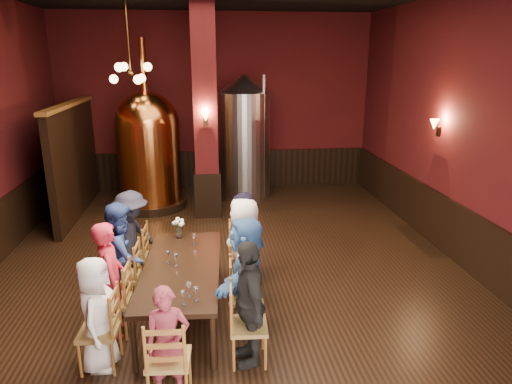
{
  "coord_description": "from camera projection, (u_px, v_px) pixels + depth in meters",
  "views": [
    {
      "loc": [
        -0.35,
        -7.01,
        3.44
      ],
      "look_at": [
        0.48,
        0.2,
        1.27
      ],
      "focal_mm": 32.0,
      "sensor_mm": 36.0,
      "label": 1
    }
  ],
  "objects": [
    {
      "name": "sconce_column",
      "position": [
        205.0,
        118.0,
        9.41
      ],
      "size": [
        0.2,
        0.2,
        0.36
      ],
      "primitive_type": null,
      "rotation": [
        0.0,
        0.0,
        3.14
      ],
      "color": "black",
      "rests_on": "column"
    },
    {
      "name": "wine_glass_0",
      "position": [
        189.0,
        289.0,
        5.3
      ],
      "size": [
        0.07,
        0.07,
        0.17
      ],
      "primitive_type": null,
      "color": "white",
      "rests_on": "dining_table"
    },
    {
      "name": "chair_8",
      "position": [
        169.0,
        359.0,
        4.68
      ],
      "size": [
        0.48,
        0.48,
        0.92
      ],
      "primitive_type": null,
      "rotation": [
        0.0,
        0.0,
        3.09
      ],
      "color": "#946325",
      "rests_on": "ground"
    },
    {
      "name": "chair_3",
      "position": [
        133.0,
        256.0,
        7.06
      ],
      "size": [
        0.48,
        0.48,
        0.92
      ],
      "primitive_type": null,
      "rotation": [
        0.0,
        0.0,
        -1.63
      ],
      "color": "#946325",
      "rests_on": "ground"
    },
    {
      "name": "person_6",
      "position": [
        244.0,
        252.0,
        6.43
      ],
      "size": [
        0.71,
        0.88,
        1.57
      ],
      "primitive_type": "imported",
      "rotation": [
        0.0,
        0.0,
        4.41
      ],
      "color": "white",
      "rests_on": "ground"
    },
    {
      "name": "chair_0",
      "position": [
        99.0,
        331.0,
        5.15
      ],
      "size": [
        0.48,
        0.48,
        0.92
      ],
      "primitive_type": null,
      "rotation": [
        0.0,
        0.0,
        -1.63
      ],
      "color": "#946325",
      "rests_on": "ground"
    },
    {
      "name": "wainscot_right",
      "position": [
        454.0,
        230.0,
        7.99
      ],
      "size": [
        0.08,
        9.9,
        1.0
      ],
      "primitive_type": "cube",
      "color": "black",
      "rests_on": "ground"
    },
    {
      "name": "dining_table",
      "position": [
        182.0,
        270.0,
        6.09
      ],
      "size": [
        1.13,
        2.45,
        0.75
      ],
      "rotation": [
        0.0,
        0.0,
        -0.05
      ],
      "color": "black",
      "rests_on": "ground"
    },
    {
      "name": "column",
      "position": [
        205.0,
        114.0,
        9.68
      ],
      "size": [
        0.58,
        0.58,
        4.5
      ],
      "primitive_type": "cube",
      "color": "#4C1011",
      "rests_on": "ground"
    },
    {
      "name": "wainscot_back",
      "position": [
        218.0,
        169.0,
        12.28
      ],
      "size": [
        7.9,
        0.08,
        1.0
      ],
      "primitive_type": "cube",
      "color": "black",
      "rests_on": "ground"
    },
    {
      "name": "pendant_cluster",
      "position": [
        131.0,
        73.0,
        9.37
      ],
      "size": [
        0.9,
        0.9,
        1.7
      ],
      "primitive_type": null,
      "color": "#A57226",
      "rests_on": "room"
    },
    {
      "name": "chair_2",
      "position": [
        124.0,
        276.0,
        6.42
      ],
      "size": [
        0.48,
        0.48,
        0.92
      ],
      "primitive_type": null,
      "rotation": [
        0.0,
        0.0,
        -1.63
      ],
      "color": "#946325",
      "rests_on": "ground"
    },
    {
      "name": "person_2",
      "position": [
        122.0,
        256.0,
        6.33
      ],
      "size": [
        0.4,
        0.77,
        1.55
      ],
      "primitive_type": "imported",
      "rotation": [
        0.0,
        0.0,
        1.62
      ],
      "color": "navy",
      "rests_on": "ground"
    },
    {
      "name": "partition",
      "position": [
        75.0,
        162.0,
        10.05
      ],
      "size": [
        0.22,
        3.5,
        2.4
      ],
      "primitive_type": "cube",
      "color": "black",
      "rests_on": "ground"
    },
    {
      "name": "wine_glass_5",
      "position": [
        196.0,
        294.0,
        5.19
      ],
      "size": [
        0.07,
        0.07,
        0.17
      ],
      "primitive_type": null,
      "color": "white",
      "rests_on": "dining_table"
    },
    {
      "name": "wine_glass_3",
      "position": [
        194.0,
        239.0,
        6.74
      ],
      "size": [
        0.07,
        0.07,
        0.17
      ],
      "primitive_type": null,
      "color": "white",
      "rests_on": "dining_table"
    },
    {
      "name": "person_0",
      "position": [
        97.0,
        314.0,
        5.09
      ],
      "size": [
        0.47,
        0.68,
        1.35
      ],
      "primitive_type": "imported",
      "rotation": [
        0.0,
        0.0,
        1.51
      ],
      "color": "white",
      "rests_on": "ground"
    },
    {
      "name": "steel_vessel",
      "position": [
        245.0,
        138.0,
        11.15
      ],
      "size": [
        1.29,
        1.29,
        3.02
      ],
      "rotation": [
        0.0,
        0.0,
        0.03
      ],
      "color": "#B2B2B7",
      "rests_on": "ground"
    },
    {
      "name": "chair_6",
      "position": [
        245.0,
        273.0,
        6.52
      ],
      "size": [
        0.48,
        0.48,
        0.92
      ],
      "primitive_type": null,
      "rotation": [
        0.0,
        0.0,
        1.52
      ],
      "color": "#946325",
      "rests_on": "ground"
    },
    {
      "name": "wine_glass_2",
      "position": [
        176.0,
        260.0,
        6.07
      ],
      "size": [
        0.07,
        0.07,
        0.17
      ],
      "primitive_type": null,
      "color": "white",
      "rests_on": "dining_table"
    },
    {
      "name": "chair_7",
      "position": [
        243.0,
        253.0,
        7.16
      ],
      "size": [
        0.48,
        0.48,
        0.92
      ],
      "primitive_type": null,
      "rotation": [
        0.0,
        0.0,
        1.52
      ],
      "color": "#946325",
      "rests_on": "ground"
    },
    {
      "name": "copper_kettle",
      "position": [
        149.0,
        149.0,
        10.44
      ],
      "size": [
        1.62,
        1.62,
        3.81
      ],
      "rotation": [
        0.0,
        0.0,
        -0.08
      ],
      "color": "black",
      "rests_on": "ground"
    },
    {
      "name": "room",
      "position": [
        226.0,
        136.0,
        7.05
      ],
      "size": [
        10.0,
        10.02,
        4.5
      ],
      "color": "black",
      "rests_on": "ground"
    },
    {
      "name": "wine_glass_4",
      "position": [
        168.0,
        257.0,
        6.14
      ],
      "size": [
        0.07,
        0.07,
        0.17
      ],
      "primitive_type": null,
      "color": "white",
      "rests_on": "dining_table"
    },
    {
      "name": "chair_1",
      "position": [
        113.0,
        300.0,
        5.79
      ],
      "size": [
        0.48,
        0.48,
        0.92
      ],
      "primitive_type": null,
      "rotation": [
        0.0,
        0.0,
        -1.63
      ],
      "color": "#946325",
      "rests_on": "ground"
    },
    {
      "name": "person_7",
      "position": [
        243.0,
        238.0,
        7.09
      ],
      "size": [
        0.51,
        0.77,
        1.45
      ],
      "primitive_type": "imported",
      "rotation": [
        0.0,
        0.0,
        4.46
      ],
      "color": "#1C1932",
      "rests_on": "ground"
    },
    {
      "name": "chair_5",
      "position": [
        246.0,
        296.0,
        5.89
      ],
      "size": [
        0.48,
        0.48,
        0.92
      ],
      "primitive_type": null,
      "rotation": [
        0.0,
        0.0,
        1.52
      ],
      "color": "#946325",
      "rests_on": "ground"
    },
    {
      "name": "person_5",
      "position": [
        246.0,
        274.0,
        5.8
      ],
      "size": [
        0.89,
        1.51,
        1.55
      ],
      "primitive_type": "imported",
      "rotation": [
        0.0,
        0.0,
        4.39
      ],
      "color": "#3662A4",
      "rests_on": "ground"
    },
    {
      "name": "chair_4",
      "position": [
        249.0,
        325.0,
        5.25
      ],
      "size": [
        0.48,
        0.48,
        0.92
      ],
      "primitive_type": null,
      "rotation": [
        0.0,
        0.0,
        1.52
      ],
      "color": "#946325",
      "rests_on": "ground"
    },
    {
      "name": "person_1",
      "position": [
        111.0,
        279.0,
        5.71
      ],
      "size": [
        0.48,
        0.62,
        1.51
      ],
      "primitive_type": "imported",
      "rotation": [
        0.0,
        0.0,
        1.79
      ],
      "color": "red",
      "rests_on": "ground"
    },
    {
      "name": "sconce_wall",
      "position": [
        439.0,
        127.0,
        8.26
      ],
      "size": [
        0.2,
        0.2,
        0.36
      ],
      "primitive_type": null,
      "rotation": [
        0.0,
        0.0,
        1.57
      ],
      "color": "black",
      "rests_on": "room"
    },
    {
      "name": "wine_glass_1",
      "position": [
        184.0,
        298.0,
        5.11
      ],
      "size": [
        0.07,
        0.07,
        0.17
      ],
      "primitive_type": null,
      "color": "white",
      "rests_on": "dining_table"
    },
    {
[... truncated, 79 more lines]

